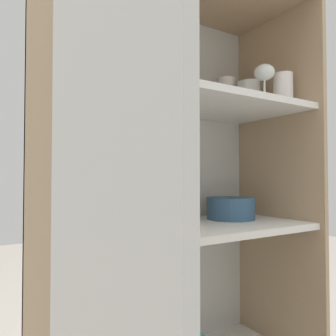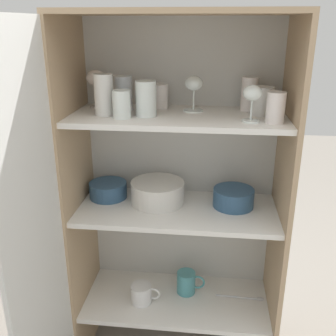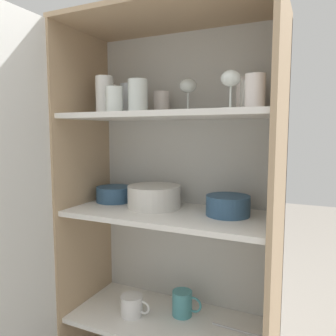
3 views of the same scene
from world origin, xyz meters
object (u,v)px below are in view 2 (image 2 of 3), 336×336
plate_stack_white (158,192)px  coffee_mug_primary (187,282)px  mixing_bowl_large (233,197)px  serving_bowl_small (108,189)px

plate_stack_white → coffee_mug_primary: size_ratio=1.75×
mixing_bowl_large → serving_bowl_small: (-0.52, 0.03, -0.00)m
mixing_bowl_large → coffee_mug_primary: bearing=177.6°
plate_stack_white → serving_bowl_small: 0.22m
serving_bowl_small → coffee_mug_primary: (0.34, -0.02, -0.43)m
plate_stack_white → coffee_mug_primary: plate_stack_white is taller
plate_stack_white → mixing_bowl_large: 0.31m
mixing_bowl_large → coffee_mug_primary: size_ratio=1.30×
plate_stack_white → serving_bowl_small: (-0.21, 0.03, -0.01)m
plate_stack_white → serving_bowl_small: plate_stack_white is taller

